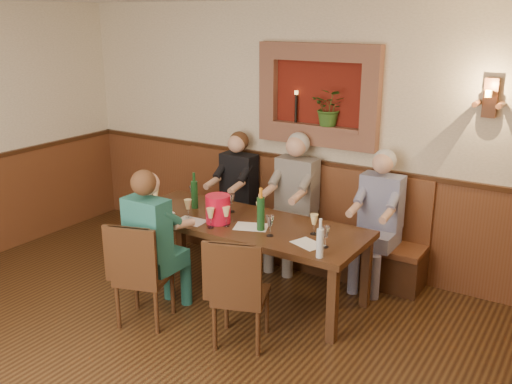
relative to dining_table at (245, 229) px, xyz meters
The scene contains 30 objects.
room_shell 2.21m from the dining_table, 90.00° to the right, with size 6.04×6.04×2.82m.
wainscoting 1.85m from the dining_table, 90.00° to the right, with size 6.02×6.02×1.15m.
wall_niche 1.59m from the dining_table, 77.58° to the left, with size 1.36×0.30×1.06m.
wall_sconce 2.53m from the dining_table, 29.61° to the left, with size 0.25×0.20×0.35m.
dining_table is the anchor object (origin of this frame).
bench 1.01m from the dining_table, 90.00° to the left, with size 3.00×0.45×1.11m.
chair_near_left 1.13m from the dining_table, 114.50° to the right, with size 0.54×0.54×0.96m.
chair_near_right 1.00m from the dining_table, 58.62° to the right, with size 0.54×0.54×0.96m.
person_bench_left 1.09m from the dining_table, 129.46° to the left, with size 0.41×0.50×1.40m.
person_bench_mid 0.84m from the dining_table, 85.27° to the left, with size 0.44×0.54×1.47m.
person_bench_right 1.33m from the dining_table, 39.22° to the left, with size 0.41×0.51×1.41m.
person_chair_front 0.90m from the dining_table, 119.70° to the right, with size 0.41×0.50×1.40m.
spittoon_bucket 0.33m from the dining_table, 142.14° to the right, with size 0.24×0.24×0.27m, color red.
wine_bottle_green_a 0.37m from the dining_table, 24.05° to the right, with size 0.09×0.09×0.41m.
wine_bottle_green_b 0.69m from the dining_table, behind, with size 0.09×0.09×0.38m.
water_bottle 1.08m from the dining_table, 20.91° to the right, with size 0.08×0.08×0.34m.
tasting_sheet_a 0.91m from the dining_table, 166.69° to the right, with size 0.29×0.21×0.00m, color white.
tasting_sheet_b 0.18m from the dining_table, 33.39° to the right, with size 0.31×0.22×0.00m, color white.
tasting_sheet_c 0.80m from the dining_table, 12.98° to the right, with size 0.27×0.19×0.00m, color white.
tasting_sheet_d 0.52m from the dining_table, 148.01° to the right, with size 0.29×0.21×0.00m, color white.
wine_glass_0 0.97m from the dining_table, 10.13° to the right, with size 0.08×0.08×0.19m, color white, non-canonical shape.
wine_glass_1 0.23m from the dining_table, 35.18° to the left, with size 0.08×0.08×0.19m, color #FDE497, non-canonical shape.
wine_glass_2 0.27m from the dining_table, 111.82° to the right, with size 0.08×0.08×0.19m, color #FDE497, non-canonical shape.
wine_glass_3 1.04m from the dining_table, behind, with size 0.08×0.08×0.19m, color #FDE497, non-canonical shape.
wine_glass_4 0.58m from the dining_table, 157.04° to the right, with size 0.08×0.08×0.19m, color #FDE497, non-canonical shape.
wine_glass_5 0.39m from the dining_table, 119.33° to the right, with size 0.08×0.08×0.19m, color #FDE497, non-canonical shape.
wine_glass_6 0.48m from the dining_table, 25.62° to the right, with size 0.08×0.08×0.19m, color white, non-canonical shape.
wine_glass_7 0.79m from the dining_table, 168.03° to the left, with size 0.08×0.08×0.19m, color white, non-canonical shape.
wine_glass_8 0.35m from the dining_table, 149.00° to the left, with size 0.08×0.08×0.19m, color white, non-canonical shape.
wine_glass_9 0.74m from the dining_table, ahead, with size 0.08×0.08×0.19m, color #FDE497, non-canonical shape.
Camera 1 is at (2.85, -2.44, 2.66)m, focal length 40.00 mm.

